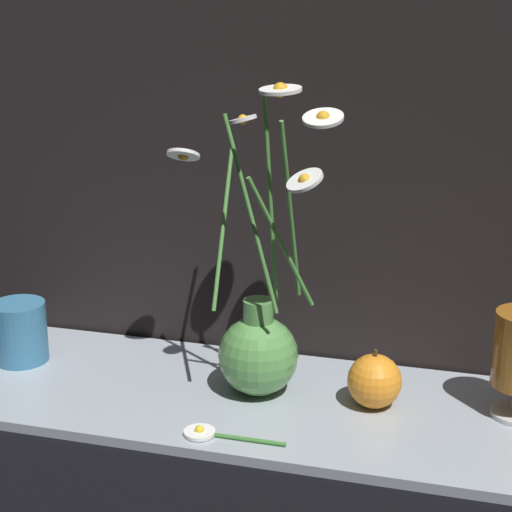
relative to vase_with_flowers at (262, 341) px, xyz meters
The scene contains 6 objects.
ground_plane 0.08m from the vase_with_flowers, 110.44° to the right, with size 6.00×6.00×0.00m, color black.
shelf 0.08m from the vase_with_flowers, 110.44° to the right, with size 0.80×0.28×0.01m.
vase_with_flowers is the anchor object (origin of this frame).
yellow_mug 0.34m from the vase_with_flowers, behind, with size 0.08×0.07×0.08m.
orange_fruit 0.14m from the vase_with_flowers, ahead, with size 0.07×0.07×0.07m.
loose_daisy 0.14m from the vase_with_flowers, 102.69° to the right, with size 0.12×0.04×0.01m.
Camera 1 is at (0.25, -0.92, 0.49)m, focal length 60.00 mm.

